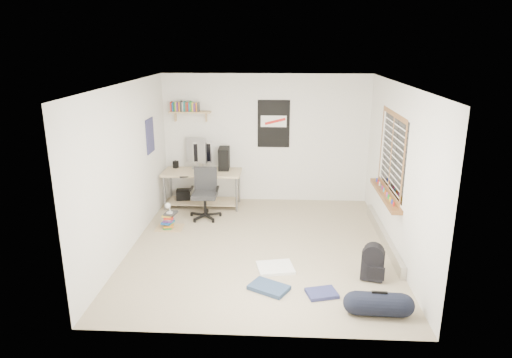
# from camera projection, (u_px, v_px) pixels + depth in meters

# --- Properties ---
(floor) EXTENTS (4.00, 4.50, 0.01)m
(floor) POSITION_uv_depth(u_px,v_px,m) (261.00, 247.00, 7.11)
(floor) COLOR gray
(floor) RESTS_ON ground
(ceiling) EXTENTS (4.00, 4.50, 0.01)m
(ceiling) POSITION_uv_depth(u_px,v_px,m) (261.00, 84.00, 6.39)
(ceiling) COLOR white
(ceiling) RESTS_ON ground
(back_wall) EXTENTS (4.00, 0.01, 2.50)m
(back_wall) POSITION_uv_depth(u_px,v_px,m) (266.00, 139.00, 8.91)
(back_wall) COLOR silver
(back_wall) RESTS_ON ground
(left_wall) EXTENTS (0.01, 4.50, 2.50)m
(left_wall) POSITION_uv_depth(u_px,v_px,m) (128.00, 168.00, 6.86)
(left_wall) COLOR silver
(left_wall) RESTS_ON ground
(right_wall) EXTENTS (0.01, 4.50, 2.50)m
(right_wall) POSITION_uv_depth(u_px,v_px,m) (398.00, 172.00, 6.65)
(right_wall) COLOR silver
(right_wall) RESTS_ON ground
(desk) EXTENTS (1.57, 0.89, 0.68)m
(desk) POSITION_uv_depth(u_px,v_px,m) (203.00, 188.00, 8.77)
(desk) COLOR #D0B590
(desk) RESTS_ON floor
(monitor_left) EXTENTS (0.45, 0.26, 0.48)m
(monitor_left) POSITION_uv_depth(u_px,v_px,m) (197.00, 158.00, 8.83)
(monitor_left) COLOR #9E9FA3
(monitor_left) RESTS_ON desk
(monitor_right) EXTENTS (0.37, 0.12, 0.40)m
(monitor_right) POSITION_uv_depth(u_px,v_px,m) (203.00, 160.00, 8.84)
(monitor_right) COLOR #BAB9BF
(monitor_right) RESTS_ON desk
(pc_tower) EXTENTS (0.22, 0.43, 0.44)m
(pc_tower) POSITION_uv_depth(u_px,v_px,m) (224.00, 159.00, 8.81)
(pc_tower) COLOR black
(pc_tower) RESTS_ON desk
(keyboard) EXTENTS (0.41, 0.25, 0.02)m
(keyboard) POSITION_uv_depth(u_px,v_px,m) (190.00, 176.00, 8.45)
(keyboard) COLOR black
(keyboard) RESTS_ON desk
(speaker_left) EXTENTS (0.11, 0.11, 0.17)m
(speaker_left) POSITION_uv_depth(u_px,v_px,m) (176.00, 165.00, 8.90)
(speaker_left) COLOR black
(speaker_left) RESTS_ON desk
(speaker_right) EXTENTS (0.12, 0.12, 0.18)m
(speaker_right) POSITION_uv_depth(u_px,v_px,m) (205.00, 172.00, 8.40)
(speaker_right) COLOR black
(speaker_right) RESTS_ON desk
(office_chair) EXTENTS (0.62, 0.62, 0.91)m
(office_chair) POSITION_uv_depth(u_px,v_px,m) (205.00, 192.00, 8.15)
(office_chair) COLOR #27272A
(office_chair) RESTS_ON floor
(wall_shelf) EXTENTS (0.80, 0.22, 0.24)m
(wall_shelf) POSITION_uv_depth(u_px,v_px,m) (190.00, 112.00, 8.72)
(wall_shelf) COLOR tan
(wall_shelf) RESTS_ON back_wall
(poster_back_wall) EXTENTS (0.62, 0.03, 0.92)m
(poster_back_wall) POSITION_uv_depth(u_px,v_px,m) (274.00, 124.00, 8.79)
(poster_back_wall) COLOR black
(poster_back_wall) RESTS_ON back_wall
(poster_left_wall) EXTENTS (0.02, 0.42, 0.60)m
(poster_left_wall) POSITION_uv_depth(u_px,v_px,m) (150.00, 136.00, 7.93)
(poster_left_wall) COLOR navy
(poster_left_wall) RESTS_ON left_wall
(window) EXTENTS (0.10, 1.50, 1.26)m
(window) POSITION_uv_depth(u_px,v_px,m) (391.00, 153.00, 6.88)
(window) COLOR brown
(window) RESTS_ON right_wall
(baseboard_heater) EXTENTS (0.08, 2.50, 0.18)m
(baseboard_heater) POSITION_uv_depth(u_px,v_px,m) (384.00, 236.00, 7.27)
(baseboard_heater) COLOR #B7B2A8
(baseboard_heater) RESTS_ON floor
(backpack) EXTENTS (0.35, 0.30, 0.39)m
(backpack) POSITION_uv_depth(u_px,v_px,m) (373.00, 265.00, 6.09)
(backpack) COLOR black
(backpack) RESTS_ON floor
(duffel_bag) EXTENTS (0.29, 0.29, 0.55)m
(duffel_bag) POSITION_uv_depth(u_px,v_px,m) (379.00, 304.00, 5.30)
(duffel_bag) COLOR black
(duffel_bag) RESTS_ON floor
(tshirt) EXTENTS (0.57, 0.51, 0.04)m
(tshirt) POSITION_uv_depth(u_px,v_px,m) (275.00, 268.00, 6.41)
(tshirt) COLOR white
(tshirt) RESTS_ON floor
(jeans_a) EXTENTS (0.58, 0.51, 0.05)m
(jeans_a) POSITION_uv_depth(u_px,v_px,m) (269.00, 288.00, 5.87)
(jeans_a) COLOR navy
(jeans_a) RESTS_ON floor
(jeans_b) EXTENTS (0.43, 0.37, 0.05)m
(jeans_b) POSITION_uv_depth(u_px,v_px,m) (322.00, 293.00, 5.75)
(jeans_b) COLOR navy
(jeans_b) RESTS_ON floor
(book_stack) EXTENTS (0.45, 0.39, 0.29)m
(book_stack) POSITION_uv_depth(u_px,v_px,m) (169.00, 220.00, 7.78)
(book_stack) COLOR brown
(book_stack) RESTS_ON floor
(desk_lamp) EXTENTS (0.14, 0.20, 0.18)m
(desk_lamp) POSITION_uv_depth(u_px,v_px,m) (169.00, 208.00, 7.70)
(desk_lamp) COLOR white
(desk_lamp) RESTS_ON book_stack
(subwoofer) EXTENTS (0.30, 0.30, 0.30)m
(subwoofer) POSITION_uv_depth(u_px,v_px,m) (184.00, 197.00, 8.95)
(subwoofer) COLOR black
(subwoofer) RESTS_ON floor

